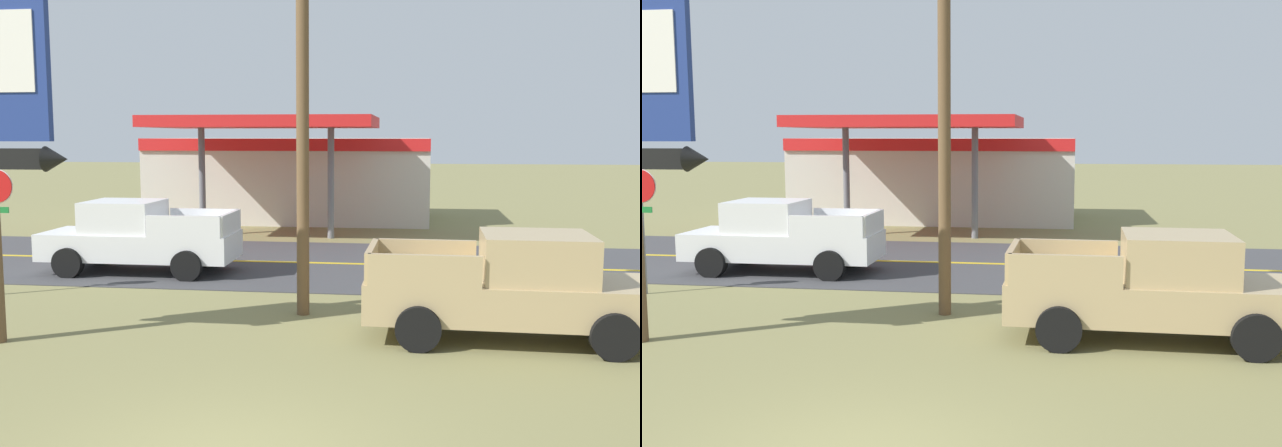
{
  "view_description": "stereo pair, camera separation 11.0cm",
  "coord_description": "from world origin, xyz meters",
  "views": [
    {
      "loc": [
        2.09,
        -7.33,
        3.7
      ],
      "look_at": [
        0.0,
        8.0,
        1.8
      ],
      "focal_mm": 40.11,
      "sensor_mm": 36.0,
      "label": 1
    },
    {
      "loc": [
        2.2,
        -7.31,
        3.7
      ],
      "look_at": [
        0.0,
        8.0,
        1.8
      ],
      "focal_mm": 40.11,
      "sensor_mm": 36.0,
      "label": 2
    }
  ],
  "objects": [
    {
      "name": "pickup_tan_parked_on_lawn",
      "position": [
        3.84,
        5.73,
        0.96
      ],
      "size": [
        5.24,
        2.32,
        1.96
      ],
      "color": "tan",
      "rests_on": "ground"
    },
    {
      "name": "road_centre_line",
      "position": [
        0.0,
        13.0,
        0.02
      ],
      "size": [
        126.0,
        0.2,
        0.01
      ],
      "primitive_type": "cube",
      "color": "gold",
      "rests_on": "road_asphalt"
    },
    {
      "name": "road_asphalt",
      "position": [
        0.0,
        13.0,
        0.01
      ],
      "size": [
        140.0,
        8.0,
        0.02
      ],
      "primitive_type": "cube",
      "color": "#3D3D3F",
      "rests_on": "ground"
    },
    {
      "name": "utility_pole",
      "position": [
        -0.23,
        7.06,
        5.16
      ],
      "size": [
        2.01,
        0.26,
        9.68
      ],
      "color": "brown",
      "rests_on": "ground"
    },
    {
      "name": "gas_station",
      "position": [
        -3.4,
        23.88,
        1.94
      ],
      "size": [
        12.0,
        11.5,
        4.4
      ],
      "color": "beige",
      "rests_on": "ground"
    },
    {
      "name": "pickup_white_on_road",
      "position": [
        -5.39,
        11.0,
        0.96
      ],
      "size": [
        5.2,
        2.24,
        1.96
      ],
      "color": "silver",
      "rests_on": "ground"
    }
  ]
}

